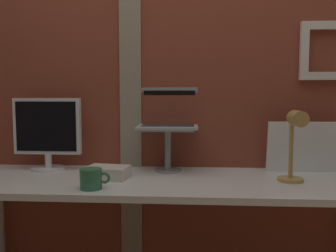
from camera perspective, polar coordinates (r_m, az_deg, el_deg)
name	(u,v)px	position (r m, az deg, el deg)	size (l,w,h in m)	color
brick_wall_back	(170,83)	(2.08, 0.31, 6.80)	(3.13, 0.16, 2.48)	brown
desk	(167,195)	(1.79, -0.22, -10.79)	(2.08, 0.60, 0.76)	white
monitor	(47,130)	(2.06, -18.49, -0.65)	(0.36, 0.18, 0.39)	white
laptop_stand	(168,142)	(1.92, 0.02, -2.58)	(0.28, 0.22, 0.23)	gray
laptop	(169,117)	(1.97, 0.15, 1.50)	(0.32, 0.29, 0.22)	#ADB2B7
whiteboard_panel	(306,147)	(2.03, 20.99, -3.15)	(0.41, 0.02, 0.27)	white
desk_lamp	(295,139)	(1.74, 19.34, -1.91)	(0.12, 0.20, 0.34)	tan
coffee_mug	(91,179)	(1.62, -11.99, -8.14)	(0.13, 0.09, 0.09)	#33724C
paper_clutter_stack	(108,172)	(1.81, -9.50, -7.23)	(0.20, 0.14, 0.06)	silver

